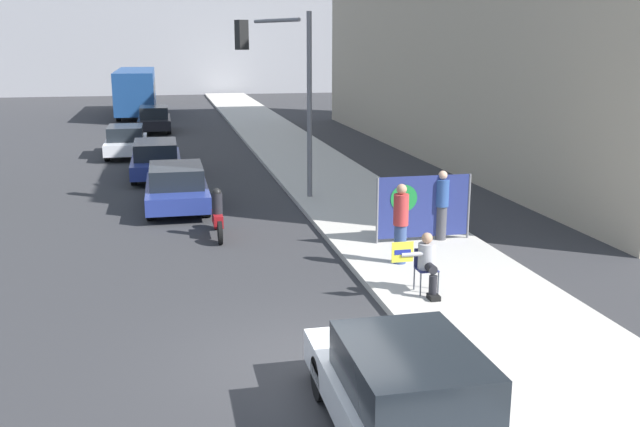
{
  "coord_description": "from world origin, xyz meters",
  "views": [
    {
      "loc": [
        -2.19,
        -10.25,
        5.04
      ],
      "look_at": [
        0.94,
        4.06,
        1.5
      ],
      "focal_mm": 40.0,
      "sensor_mm": 36.0,
      "label": 1
    }
  ],
  "objects_px": {
    "seated_protester": "(427,261)",
    "car_on_road_nearest": "(177,186)",
    "jogger_on_sidewalk": "(401,223)",
    "parked_car_curbside": "(407,393)",
    "car_on_road_distant": "(126,141)",
    "pedestrian_behind": "(442,205)",
    "protest_banner": "(423,206)",
    "car_on_road_midblock": "(156,159)",
    "car_on_road_far_lane": "(154,119)",
    "motorcycle_on_road": "(217,216)",
    "city_bus_on_road": "(136,89)",
    "traffic_light_pole": "(286,76)"
  },
  "relations": [
    {
      "from": "protest_banner",
      "to": "car_on_road_nearest",
      "type": "xyz_separation_m",
      "value": [
        -5.94,
        5.61,
        -0.34
      ]
    },
    {
      "from": "protest_banner",
      "to": "city_bus_on_road",
      "type": "relative_size",
      "value": 0.21
    },
    {
      "from": "traffic_light_pole",
      "to": "motorcycle_on_road",
      "type": "height_order",
      "value": "traffic_light_pole"
    },
    {
      "from": "parked_car_curbside",
      "to": "car_on_road_distant",
      "type": "height_order",
      "value": "car_on_road_distant"
    },
    {
      "from": "parked_car_curbside",
      "to": "car_on_road_nearest",
      "type": "distance_m",
      "value": 14.36
    },
    {
      "from": "traffic_light_pole",
      "to": "car_on_road_distant",
      "type": "relative_size",
      "value": 1.32
    },
    {
      "from": "jogger_on_sidewalk",
      "to": "protest_banner",
      "type": "xyz_separation_m",
      "value": [
        1.15,
        1.66,
        -0.06
      ]
    },
    {
      "from": "seated_protester",
      "to": "city_bus_on_road",
      "type": "xyz_separation_m",
      "value": [
        -6.72,
        39.03,
        0.99
      ]
    },
    {
      "from": "protest_banner",
      "to": "car_on_road_distant",
      "type": "xyz_separation_m",
      "value": [
        -7.94,
        16.67,
        -0.34
      ]
    },
    {
      "from": "seated_protester",
      "to": "car_on_road_nearest",
      "type": "height_order",
      "value": "seated_protester"
    },
    {
      "from": "car_on_road_nearest",
      "to": "jogger_on_sidewalk",
      "type": "bearing_deg",
      "value": -56.61
    },
    {
      "from": "seated_protester",
      "to": "car_on_road_distant",
      "type": "height_order",
      "value": "seated_protester"
    },
    {
      "from": "pedestrian_behind",
      "to": "car_on_road_distant",
      "type": "relative_size",
      "value": 0.4
    },
    {
      "from": "city_bus_on_road",
      "to": "traffic_light_pole",
      "type": "bearing_deg",
      "value": -79.63
    },
    {
      "from": "pedestrian_behind",
      "to": "car_on_road_nearest",
      "type": "bearing_deg",
      "value": 104.37
    },
    {
      "from": "jogger_on_sidewalk",
      "to": "motorcycle_on_road",
      "type": "bearing_deg",
      "value": -30.55
    },
    {
      "from": "car_on_road_distant",
      "to": "motorcycle_on_road",
      "type": "height_order",
      "value": "car_on_road_distant"
    },
    {
      "from": "seated_protester",
      "to": "traffic_light_pole",
      "type": "height_order",
      "value": "traffic_light_pole"
    },
    {
      "from": "car_on_road_midblock",
      "to": "jogger_on_sidewalk",
      "type": "bearing_deg",
      "value": -66.95
    },
    {
      "from": "protest_banner",
      "to": "car_on_road_distant",
      "type": "bearing_deg",
      "value": 115.46
    },
    {
      "from": "car_on_road_distant",
      "to": "motorcycle_on_road",
      "type": "xyz_separation_m",
      "value": [
        2.97,
        -14.65,
        -0.13
      ]
    },
    {
      "from": "parked_car_curbside",
      "to": "protest_banner",
      "type": "bearing_deg",
      "value": 68.49
    },
    {
      "from": "car_on_road_nearest",
      "to": "car_on_road_far_lane",
      "type": "distance_m",
      "value": 19.88
    },
    {
      "from": "seated_protester",
      "to": "motorcycle_on_road",
      "type": "relative_size",
      "value": 0.57
    },
    {
      "from": "seated_protester",
      "to": "jogger_on_sidewalk",
      "type": "height_order",
      "value": "jogger_on_sidewalk"
    },
    {
      "from": "motorcycle_on_road",
      "to": "jogger_on_sidewalk",
      "type": "bearing_deg",
      "value": -43.94
    },
    {
      "from": "protest_banner",
      "to": "seated_protester",
      "type": "bearing_deg",
      "value": -109.19
    },
    {
      "from": "car_on_road_distant",
      "to": "car_on_road_far_lane",
      "type": "distance_m",
      "value": 8.88
    },
    {
      "from": "car_on_road_distant",
      "to": "seated_protester",
      "type": "bearing_deg",
      "value": -71.89
    },
    {
      "from": "seated_protester",
      "to": "car_on_road_distant",
      "type": "xyz_separation_m",
      "value": [
        -6.66,
        20.35,
        -0.12
      ]
    },
    {
      "from": "car_on_road_midblock",
      "to": "city_bus_on_road",
      "type": "height_order",
      "value": "city_bus_on_road"
    },
    {
      "from": "car_on_road_midblock",
      "to": "protest_banner",
      "type": "bearing_deg",
      "value": -59.37
    },
    {
      "from": "seated_protester",
      "to": "car_on_road_nearest",
      "type": "distance_m",
      "value": 10.39
    },
    {
      "from": "pedestrian_behind",
      "to": "protest_banner",
      "type": "relative_size",
      "value": 0.71
    },
    {
      "from": "jogger_on_sidewalk",
      "to": "traffic_light_pole",
      "type": "bearing_deg",
      "value": -65.62
    },
    {
      "from": "motorcycle_on_road",
      "to": "city_bus_on_road",
      "type": "bearing_deg",
      "value": 95.21
    },
    {
      "from": "seated_protester",
      "to": "jogger_on_sidewalk",
      "type": "bearing_deg",
      "value": 103.91
    },
    {
      "from": "car_on_road_distant",
      "to": "jogger_on_sidewalk",
      "type": "bearing_deg",
      "value": -69.67
    },
    {
      "from": "car_on_road_far_lane",
      "to": "motorcycle_on_road",
      "type": "bearing_deg",
      "value": -85.63
    },
    {
      "from": "jogger_on_sidewalk",
      "to": "parked_car_curbside",
      "type": "relative_size",
      "value": 0.44
    },
    {
      "from": "traffic_light_pole",
      "to": "parked_car_curbside",
      "type": "xyz_separation_m",
      "value": [
        -0.83,
        -13.95,
        -3.34
      ]
    },
    {
      "from": "car_on_road_nearest",
      "to": "parked_car_curbside",
      "type": "bearing_deg",
      "value": -79.65
    },
    {
      "from": "car_on_road_nearest",
      "to": "motorcycle_on_road",
      "type": "bearing_deg",
      "value": -74.82
    },
    {
      "from": "protest_banner",
      "to": "traffic_light_pole",
      "type": "bearing_deg",
      "value": 114.93
    },
    {
      "from": "seated_protester",
      "to": "motorcycle_on_road",
      "type": "distance_m",
      "value": 6.79
    },
    {
      "from": "seated_protester",
      "to": "parked_car_curbside",
      "type": "height_order",
      "value": "seated_protester"
    },
    {
      "from": "car_on_road_nearest",
      "to": "car_on_road_distant",
      "type": "relative_size",
      "value": 1.03
    },
    {
      "from": "car_on_road_midblock",
      "to": "car_on_road_far_lane",
      "type": "height_order",
      "value": "car_on_road_far_lane"
    },
    {
      "from": "seated_protester",
      "to": "city_bus_on_road",
      "type": "bearing_deg",
      "value": 117.47
    },
    {
      "from": "pedestrian_behind",
      "to": "protest_banner",
      "type": "height_order",
      "value": "pedestrian_behind"
    }
  ]
}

